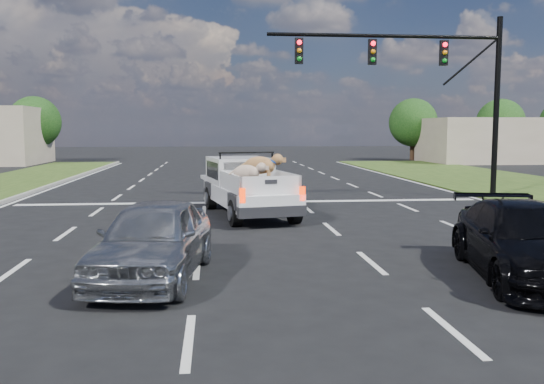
# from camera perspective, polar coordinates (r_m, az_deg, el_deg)

# --- Properties ---
(ground) EXTENTS (160.00, 160.00, 0.00)m
(ground) POSITION_cam_1_polar(r_m,az_deg,el_deg) (11.57, 1.36, -7.23)
(ground) COLOR black
(ground) RESTS_ON ground
(road_markings) EXTENTS (17.75, 60.00, 0.01)m
(road_markings) POSITION_cam_1_polar(r_m,az_deg,el_deg) (17.98, -1.24, -2.37)
(road_markings) COLOR silver
(road_markings) RESTS_ON ground
(traffic_signal) EXTENTS (9.11, 0.31, 7.00)m
(traffic_signal) POSITION_cam_1_polar(r_m,az_deg,el_deg) (23.39, 16.12, 10.97)
(traffic_signal) COLOR black
(traffic_signal) RESTS_ON ground
(building_right) EXTENTS (12.00, 7.00, 3.60)m
(building_right) POSITION_cam_1_polar(r_m,az_deg,el_deg) (50.87, 21.69, 4.77)
(building_right) COLOR tan
(building_right) RESTS_ON ground
(tree_far_c) EXTENTS (4.20, 4.20, 5.40)m
(tree_far_c) POSITION_cam_1_polar(r_m,az_deg,el_deg) (51.29, -22.46, 6.41)
(tree_far_c) COLOR #332114
(tree_far_c) RESTS_ON ground
(tree_far_d) EXTENTS (4.20, 4.20, 5.40)m
(tree_far_d) POSITION_cam_1_polar(r_m,az_deg,el_deg) (52.15, 13.81, 6.69)
(tree_far_d) COLOR #332114
(tree_far_d) RESTS_ON ground
(tree_far_e) EXTENTS (4.20, 4.20, 5.40)m
(tree_far_e) POSITION_cam_1_polar(r_m,az_deg,el_deg) (55.34, 21.69, 6.40)
(tree_far_e) COLOR #332114
(tree_far_e) RESTS_ON ground
(pickup_truck) EXTENTS (2.88, 5.57, 1.99)m
(pickup_truck) POSITION_cam_1_polar(r_m,az_deg,el_deg) (18.16, -2.51, 0.69)
(pickup_truck) COLOR black
(pickup_truck) RESTS_ON ground
(silver_sedan) EXTENTS (2.30, 4.43, 1.44)m
(silver_sedan) POSITION_cam_1_polar(r_m,az_deg,el_deg) (10.61, -11.70, -4.61)
(silver_sedan) COLOR #A3A6AA
(silver_sedan) RESTS_ON ground
(black_coupe) EXTENTS (2.79, 4.97, 1.36)m
(black_coupe) POSITION_cam_1_polar(r_m,az_deg,el_deg) (11.39, 23.80, -4.47)
(black_coupe) COLOR black
(black_coupe) RESTS_ON ground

